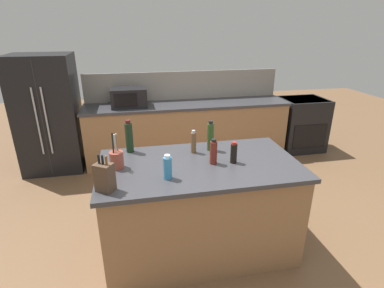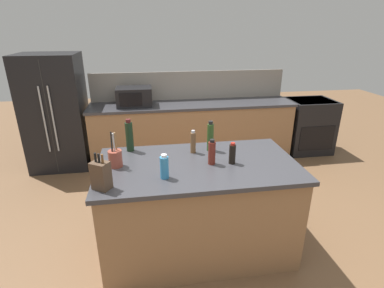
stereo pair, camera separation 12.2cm
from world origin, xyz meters
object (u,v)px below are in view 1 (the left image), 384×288
at_px(refrigerator, 49,114).
at_px(knife_block, 105,177).
at_px(dish_soap_bottle, 168,168).
at_px(microwave, 129,97).
at_px(vinegar_bottle, 213,152).
at_px(wine_bottle, 129,137).
at_px(soy_sauce_bottle, 234,153).
at_px(olive_oil_bottle, 210,136).
at_px(utensil_crock, 117,159).
at_px(pepper_grinder, 194,142).
at_px(range_oven, 301,124).

bearing_deg(refrigerator, knife_block, -68.86).
relative_size(knife_block, dish_soap_bottle, 1.39).
bearing_deg(microwave, vinegar_bottle, -71.92).
relative_size(dish_soap_bottle, wine_bottle, 0.64).
bearing_deg(soy_sauce_bottle, refrigerator, 132.47).
height_order(olive_oil_bottle, soy_sauce_bottle, olive_oil_bottle).
relative_size(microwave, soy_sauce_bottle, 2.67).
height_order(knife_block, utensil_crock, utensil_crock).
height_order(microwave, dish_soap_bottle, microwave).
relative_size(microwave, dish_soap_bottle, 2.56).
bearing_deg(microwave, utensil_crock, -93.24).
bearing_deg(dish_soap_bottle, pepper_grinder, 56.92).
height_order(microwave, wine_bottle, wine_bottle).
height_order(refrigerator, pepper_grinder, refrigerator).
xyz_separation_m(wine_bottle, pepper_grinder, (0.61, -0.15, -0.05)).
bearing_deg(soy_sauce_bottle, knife_block, -165.83).
height_order(soy_sauce_bottle, wine_bottle, wine_bottle).
relative_size(microwave, olive_oil_bottle, 1.75).
distance_m(microwave, vinegar_bottle, 2.34).
bearing_deg(wine_bottle, knife_block, -104.57).
relative_size(soy_sauce_bottle, pepper_grinder, 0.87).
distance_m(refrigerator, wine_bottle, 2.21).
distance_m(olive_oil_bottle, pepper_grinder, 0.18).
height_order(refrigerator, microwave, refrigerator).
height_order(dish_soap_bottle, soy_sauce_bottle, dish_soap_bottle).
height_order(range_oven, microwave, microwave).
height_order(wine_bottle, pepper_grinder, wine_bottle).
distance_m(dish_soap_bottle, pepper_grinder, 0.57).
bearing_deg(olive_oil_bottle, dish_soap_bottle, -133.69).
distance_m(olive_oil_bottle, wine_bottle, 0.80).
bearing_deg(pepper_grinder, microwave, 107.19).
height_order(microwave, olive_oil_bottle, olive_oil_bottle).
distance_m(olive_oil_bottle, vinegar_bottle, 0.32).
relative_size(dish_soap_bottle, vinegar_bottle, 0.89).
bearing_deg(range_oven, knife_block, -141.33).
bearing_deg(pepper_grinder, dish_soap_bottle, -123.08).
height_order(knife_block, dish_soap_bottle, knife_block).
bearing_deg(vinegar_bottle, wine_bottle, 149.91).
distance_m(knife_block, soy_sauce_bottle, 1.14).
bearing_deg(microwave, pepper_grinder, -72.81).
distance_m(knife_block, wine_bottle, 0.75).
bearing_deg(knife_block, olive_oil_bottle, 64.47).
xyz_separation_m(utensil_crock, soy_sauce_bottle, (1.03, -0.10, 0.01)).
bearing_deg(olive_oil_bottle, range_oven, 41.30).
bearing_deg(dish_soap_bottle, olive_oil_bottle, 46.31).
distance_m(range_oven, knife_block, 4.08).
distance_m(knife_block, utensil_crock, 0.39).
xyz_separation_m(utensil_crock, wine_bottle, (0.11, 0.35, 0.07)).
distance_m(utensil_crock, olive_oil_bottle, 0.93).
height_order(range_oven, utensil_crock, utensil_crock).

